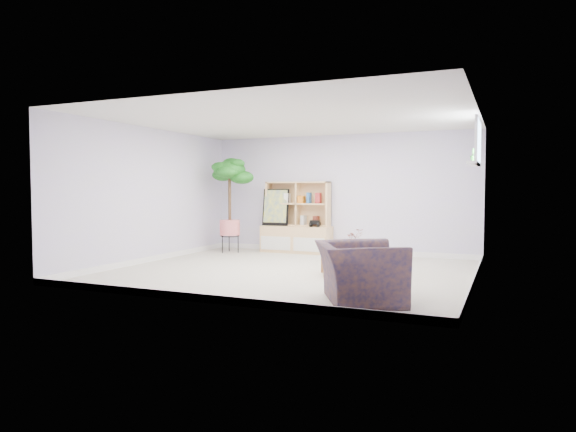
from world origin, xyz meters
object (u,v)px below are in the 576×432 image
at_px(storage_unit, 296,217).
at_px(coffee_table, 356,261).
at_px(armchair, 360,268).
at_px(floor_tree, 230,205).

distance_m(storage_unit, coffee_table, 2.96).
xyz_separation_m(coffee_table, armchair, (0.54, -1.77, 0.18)).
height_order(coffee_table, armchair, armchair).
relative_size(storage_unit, coffee_table, 1.41).
height_order(storage_unit, armchair, storage_unit).
xyz_separation_m(storage_unit, coffee_table, (1.90, -2.21, -0.52)).
distance_m(coffee_table, floor_tree, 3.66).
bearing_deg(storage_unit, armchair, -58.56).
height_order(storage_unit, floor_tree, floor_tree).
distance_m(storage_unit, armchair, 4.67).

